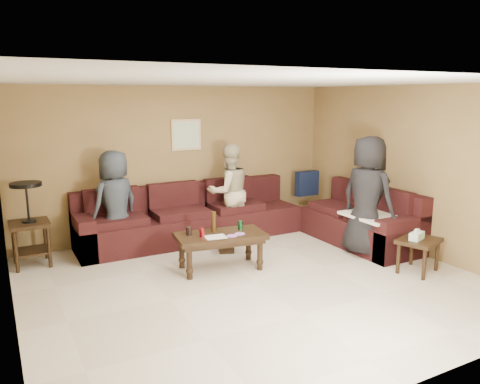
{
  "coord_description": "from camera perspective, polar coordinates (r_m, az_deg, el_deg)",
  "views": [
    {
      "loc": [
        -2.81,
        -4.87,
        2.33
      ],
      "look_at": [
        0.25,
        0.85,
        1.0
      ],
      "focal_mm": 35.0,
      "sensor_mm": 36.0,
      "label": 1
    }
  ],
  "objects": [
    {
      "name": "room",
      "position": [
        5.66,
        1.84,
        4.81
      ],
      "size": [
        5.6,
        5.5,
        2.5
      ],
      "color": "beige",
      "rests_on": "ground"
    },
    {
      "name": "sectional_sofa",
      "position": [
        7.61,
        1.37,
        -3.68
      ],
      "size": [
        4.65,
        2.9,
        0.97
      ],
      "color": "black",
      "rests_on": "ground"
    },
    {
      "name": "coffee_table",
      "position": [
        6.4,
        -2.43,
        -5.76
      ],
      "size": [
        1.28,
        0.77,
        0.78
      ],
      "rotation": [
        0.0,
        0.0,
        -0.14
      ],
      "color": "black",
      "rests_on": "ground"
    },
    {
      "name": "end_table_left",
      "position": [
        7.09,
        -24.3,
        -3.43
      ],
      "size": [
        0.52,
        0.52,
        1.18
      ],
      "rotation": [
        0.0,
        0.0,
        0.01
      ],
      "color": "black",
      "rests_on": "ground"
    },
    {
      "name": "side_table_right",
      "position": [
        6.72,
        20.92,
        -5.89
      ],
      "size": [
        0.68,
        0.62,
        0.61
      ],
      "rotation": [
        0.0,
        0.0,
        0.35
      ],
      "color": "black",
      "rests_on": "ground"
    },
    {
      "name": "waste_bin",
      "position": [
        7.16,
        -1.69,
        -6.3
      ],
      "size": [
        0.28,
        0.28,
        0.27
      ],
      "primitive_type": "cube",
      "rotation": [
        0.0,
        0.0,
        -0.35
      ],
      "color": "black",
      "rests_on": "ground"
    },
    {
      "name": "wall_art",
      "position": [
        7.93,
        -6.57,
        6.95
      ],
      "size": [
        0.52,
        0.04,
        0.52
      ],
      "color": "tan",
      "rests_on": "ground"
    },
    {
      "name": "person_left",
      "position": [
        7.16,
        -14.95,
        -1.28
      ],
      "size": [
        0.9,
        0.77,
        1.57
      ],
      "primitive_type": "imported",
      "rotation": [
        0.0,
        0.0,
        3.56
      ],
      "color": "#2B323B",
      "rests_on": "ground"
    },
    {
      "name": "person_middle",
      "position": [
        7.72,
        -1.35,
        0.05
      ],
      "size": [
        0.77,
        0.6,
        1.57
      ],
      "primitive_type": "imported",
      "rotation": [
        0.0,
        0.0,
        3.14
      ],
      "color": "#C3B791",
      "rests_on": "ground"
    },
    {
      "name": "person_right",
      "position": [
        7.1,
        15.26,
        -0.53
      ],
      "size": [
        0.73,
        0.96,
        1.78
      ],
      "primitive_type": "imported",
      "rotation": [
        0.0,
        0.0,
        1.77
      ],
      "color": "black",
      "rests_on": "ground"
    }
  ]
}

